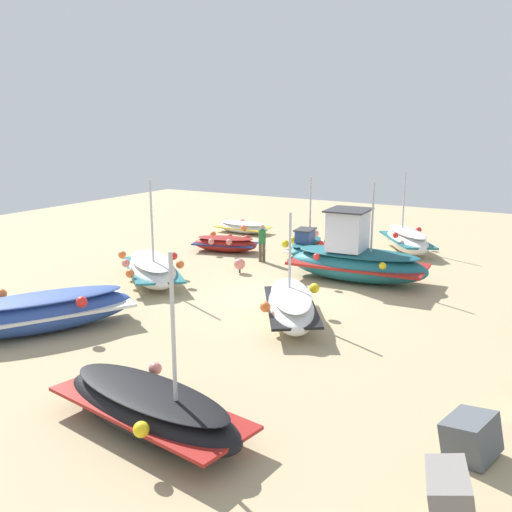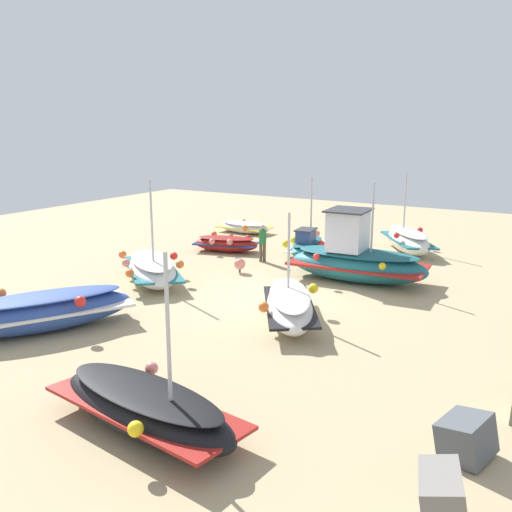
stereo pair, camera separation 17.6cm
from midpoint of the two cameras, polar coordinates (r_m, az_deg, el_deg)
The scene contains 13 objects.
ground_plane at distance 19.79m, azimuth 2.35°, elevation -4.37°, with size 49.70×49.70×0.00m, color tan.
fishing_boat_0 at distance 26.68m, azimuth 5.44°, elevation 1.17°, with size 3.35×1.96×3.63m.
fishing_boat_1 at distance 17.78m, azimuth -20.84°, elevation -5.28°, with size 5.59×4.22×1.21m.
fishing_boat_2 at distance 22.04m, azimuth -10.34°, elevation -1.30°, with size 4.26×4.55×4.08m.
fishing_boat_3 at distance 22.15m, azimuth 10.38°, elevation -0.28°, with size 2.67×5.57×3.93m.
fishing_boat_4 at distance 31.65m, azimuth -1.04°, elevation 2.97°, with size 1.91×3.26×0.64m.
fishing_boat_5 at distance 17.41m, azimuth 3.73°, elevation -5.06°, with size 4.42×3.48×3.38m.
fishing_boat_6 at distance 26.95m, azimuth -2.89°, elevation 1.30°, with size 2.12×3.36×0.82m.
fishing_boat_7 at distance 11.80m, azimuth -10.82°, elevation -14.86°, with size 2.32×4.87×3.82m.
fishing_boat_8 at distance 27.81m, azimuth 15.44°, elevation 1.59°, with size 4.34×3.64×3.77m.
person_walking at distance 24.81m, azimuth 0.88°, elevation 1.59°, with size 0.32×0.32×1.68m.
mooring_buoy_0 at distance 23.08m, azimuth -1.45°, elevation -0.81°, with size 0.47×0.47×0.61m.
mooring_buoy_1 at distance 29.61m, azimuth 6.35°, elevation 2.26°, with size 0.38×0.38×0.57m.
Camera 2 is at (16.60, 8.93, 6.02)m, focal length 39.21 mm.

